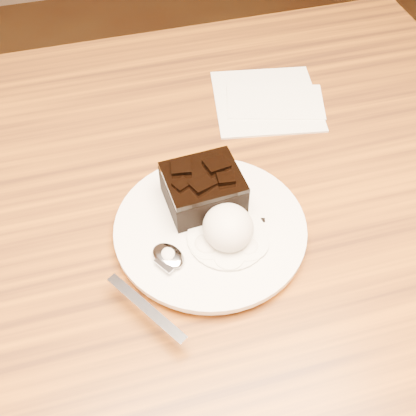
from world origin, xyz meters
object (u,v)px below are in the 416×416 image
object	(u,v)px
dining_table	(139,350)
plate	(210,231)
ice_cream_scoop	(228,227)
brownie	(203,191)
spoon	(168,257)
napkin	(266,100)

from	to	relation	value
dining_table	plate	xyz separation A→B (m)	(0.12, -0.06, 0.38)
ice_cream_scoop	brownie	bearing A→B (deg)	101.78
dining_table	ice_cream_scoop	world-z (taller)	ice_cream_scoop
plate	spoon	bearing A→B (deg)	-150.19
brownie	spoon	world-z (taller)	brownie
plate	napkin	world-z (taller)	plate
dining_table	brownie	distance (m)	0.43
brownie	ice_cream_scoop	distance (m)	0.06
ice_cream_scoop	napkin	bearing A→B (deg)	60.95
dining_table	plate	distance (m)	0.41
napkin	brownie	bearing A→B (deg)	-129.01
brownie	dining_table	bearing A→B (deg)	171.02
dining_table	spoon	world-z (taller)	spoon
plate	brownie	world-z (taller)	brownie
dining_table	spoon	distance (m)	0.41
plate	napkin	distance (m)	0.27
dining_table	spoon	bearing A→B (deg)	-57.61
napkin	spoon	bearing A→B (deg)	-129.26
brownie	spoon	bearing A→B (deg)	-129.89
dining_table	ice_cream_scoop	distance (m)	0.44
dining_table	brownie	world-z (taller)	brownie
brownie	napkin	size ratio (longest dim) A/B	0.57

